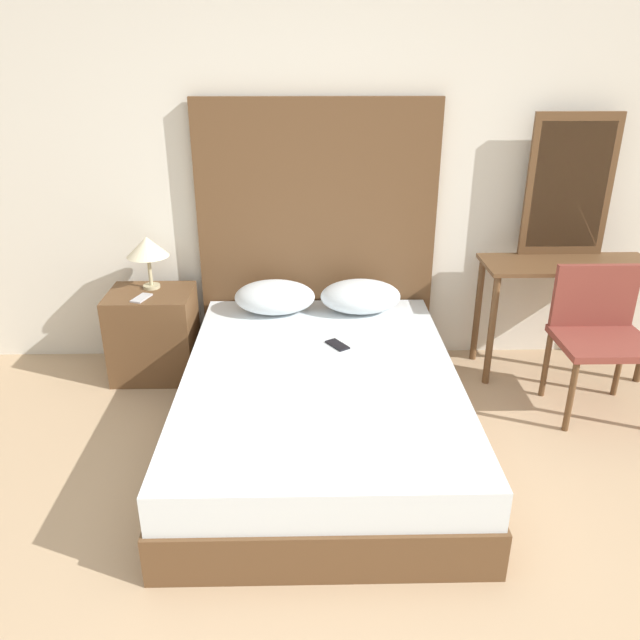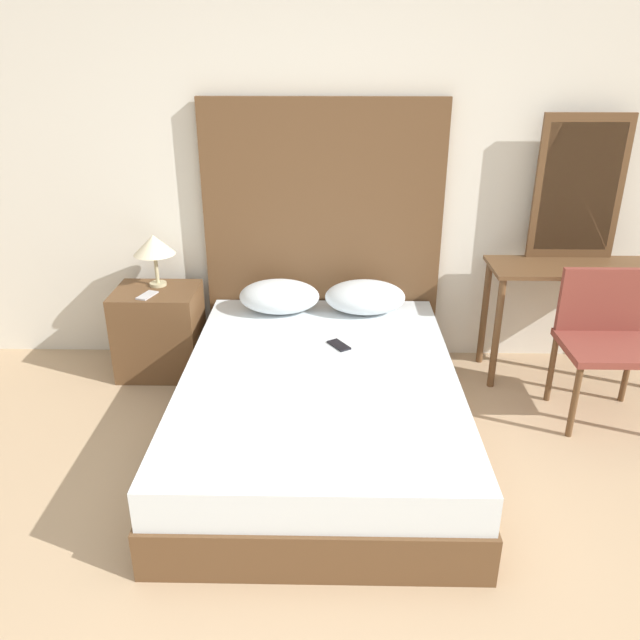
% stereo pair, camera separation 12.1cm
% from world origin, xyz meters
% --- Properties ---
extents(wall_back, '(10.00, 0.06, 2.70)m').
position_xyz_m(wall_back, '(0.00, 2.69, 1.35)').
color(wall_back, silver).
rests_on(wall_back, ground_plane).
extents(bed, '(1.46, 2.04, 0.43)m').
position_xyz_m(bed, '(-0.02, 1.57, 0.21)').
color(bed, brown).
rests_on(bed, ground_plane).
extents(headboard, '(1.54, 0.05, 1.73)m').
position_xyz_m(headboard, '(-0.02, 2.61, 0.86)').
color(headboard, brown).
rests_on(headboard, ground_plane).
extents(pillow_left, '(0.51, 0.34, 0.21)m').
position_xyz_m(pillow_left, '(-0.30, 2.37, 0.54)').
color(pillow_left, silver).
rests_on(pillow_left, bed).
extents(pillow_right, '(0.51, 0.34, 0.21)m').
position_xyz_m(pillow_right, '(0.25, 2.37, 0.54)').
color(pillow_right, silver).
rests_on(pillow_right, bed).
extents(phone_on_bed, '(0.14, 0.16, 0.01)m').
position_xyz_m(phone_on_bed, '(0.08, 1.87, 0.44)').
color(phone_on_bed, black).
rests_on(phone_on_bed, bed).
extents(nightstand, '(0.53, 0.43, 0.58)m').
position_xyz_m(nightstand, '(-1.09, 2.36, 0.29)').
color(nightstand, brown).
rests_on(nightstand, ground_plane).
extents(table_lamp, '(0.26, 0.26, 0.34)m').
position_xyz_m(table_lamp, '(-1.09, 2.44, 0.84)').
color(table_lamp, tan).
rests_on(table_lamp, nightstand).
extents(phone_on_nightstand, '(0.11, 0.16, 0.01)m').
position_xyz_m(phone_on_nightstand, '(-1.11, 2.25, 0.58)').
color(phone_on_nightstand, '#B7B7BC').
rests_on(phone_on_nightstand, nightstand).
extents(vanity_desk, '(1.07, 0.42, 0.76)m').
position_xyz_m(vanity_desk, '(1.56, 2.36, 0.62)').
color(vanity_desk, brown).
rests_on(vanity_desk, ground_plane).
extents(vanity_mirror, '(0.54, 0.03, 0.89)m').
position_xyz_m(vanity_mirror, '(1.56, 2.54, 1.20)').
color(vanity_mirror, brown).
rests_on(vanity_mirror, vanity_desk).
extents(chair, '(0.51, 0.45, 0.85)m').
position_xyz_m(chair, '(1.59, 1.91, 0.51)').
color(chair, brown).
rests_on(chair, ground_plane).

